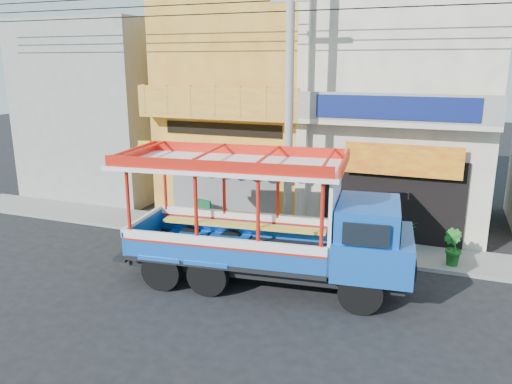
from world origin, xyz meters
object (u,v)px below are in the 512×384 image
Objects in this scene: songthaew_truck at (285,225)px; potted_plant_a at (401,236)px; green_sign at (204,214)px; potted_plant_b at (452,247)px; utility_pole at (294,91)px.

potted_plant_a is at bearing 52.42° from songthaew_truck.
green_sign is 0.94× the size of potted_plant_a.
utility_pole is at bearing 50.82° from potted_plant_b.
utility_pole reaches higher than potted_plant_a.
green_sign is (-3.63, 1.03, -4.52)m from utility_pole.
utility_pole is 6.52m from potted_plant_b.
potted_plant_b is at bearing 34.65° from songthaew_truck.
utility_pole reaches higher than songthaew_truck.
potted_plant_a is (6.94, -0.19, 0.10)m from green_sign.
utility_pole reaches higher than green_sign.
potted_plant_b is (8.44, -0.78, 0.14)m from green_sign.
songthaew_truck is at bearing -166.90° from potted_plant_a.
green_sign is at bearing 164.16° from utility_pole.
potted_plant_a is at bearing 26.27° from potted_plant_b.
green_sign is at bearing 139.11° from songthaew_truck.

